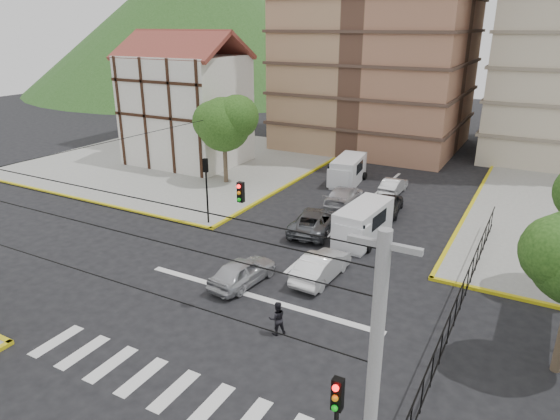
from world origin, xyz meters
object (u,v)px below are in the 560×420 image
Objects in this scene: pedestrian_crosswalk at (277,318)px; traffic_light_nw at (206,180)px; car_silver_front_left at (243,271)px; van_right_lane at (362,225)px; van_left_lane at (347,171)px; car_white_front_right at (321,266)px.

traffic_light_nw is at bearing -83.87° from pedestrian_crosswalk.
car_silver_front_left is at bearing -41.88° from traffic_light_nw.
van_right_lane is 11.12m from pedestrian_crosswalk.
pedestrian_crosswalk is at bearing -82.53° from van_left_lane.
traffic_light_nw is 1.00× the size of car_white_front_right.
van_right_lane reaches higher than van_left_lane.
pedestrian_crosswalk is at bearing 147.03° from car_silver_front_left.
traffic_light_nw reaches higher than van_left_lane.
traffic_light_nw is at bearing -16.26° from car_white_front_right.
van_left_lane is at bearing -78.35° from car_silver_front_left.
pedestrian_crosswalk is at bearing -84.76° from van_right_lane.
van_left_lane reaches higher than pedestrian_crosswalk.
van_right_lane is 11.94m from van_left_lane.
van_right_lane is 1.01× the size of van_left_lane.
van_right_lane reaches higher than pedestrian_crosswalk.
car_silver_front_left is at bearing -91.28° from van_left_lane.
pedestrian_crosswalk reaches higher than car_white_front_right.
van_right_lane is 8.78m from car_silver_front_left.
van_left_lane reaches higher than car_silver_front_left.
traffic_light_nw reaches higher than pedestrian_crosswalk.
car_white_front_right is (-0.18, -5.60, -0.37)m from van_right_lane.
van_right_lane is at bearing -70.73° from van_left_lane.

